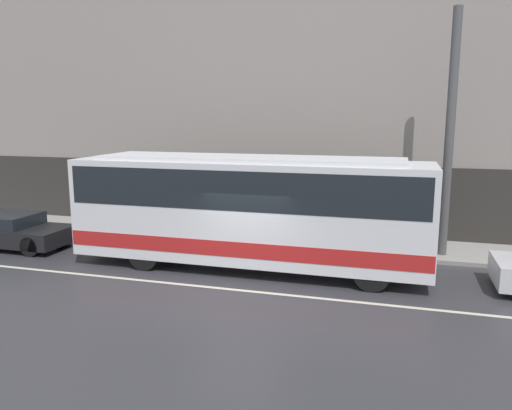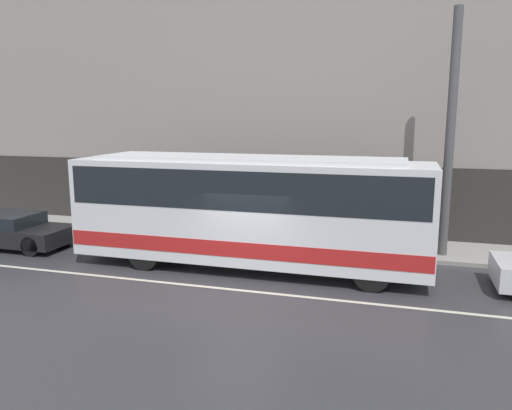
% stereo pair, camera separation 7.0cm
% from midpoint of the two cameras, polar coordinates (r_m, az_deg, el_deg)
% --- Properties ---
extents(ground_plane, '(60.00, 60.00, 0.00)m').
position_cam_midpoint_polar(ground_plane, '(13.69, -2.02, -9.69)').
color(ground_plane, '#333338').
extents(sidewalk, '(60.00, 2.77, 0.13)m').
position_cam_midpoint_polar(sidewalk, '(18.63, 3.22, -4.05)').
color(sidewalk, gray).
rests_on(sidewalk, ground_plane).
extents(building_facade, '(60.00, 0.35, 11.35)m').
position_cam_midpoint_polar(building_facade, '(19.56, 4.43, 12.60)').
color(building_facade, gray).
rests_on(building_facade, ground_plane).
extents(lane_stripe, '(54.00, 0.14, 0.01)m').
position_cam_midpoint_polar(lane_stripe, '(13.68, -2.02, -9.67)').
color(lane_stripe, beige).
rests_on(lane_stripe, ground_plane).
extents(transit_bus, '(10.79, 2.53, 3.44)m').
position_cam_midpoint_polar(transit_bus, '(15.14, -0.73, -0.12)').
color(transit_bus, silver).
rests_on(transit_bus, ground_plane).
extents(sedan_dark_behind, '(4.51, 1.90, 1.20)m').
position_cam_midpoint_polar(sedan_dark_behind, '(19.96, -26.28, -2.61)').
color(sedan_dark_behind, black).
rests_on(sedan_dark_behind, ground_plane).
extents(utility_pole_near, '(0.29, 0.29, 7.80)m').
position_cam_midpoint_polar(utility_pole_near, '(17.06, 21.41, 7.43)').
color(utility_pole_near, '#4C4C4F').
rests_on(utility_pole_near, sidewalk).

